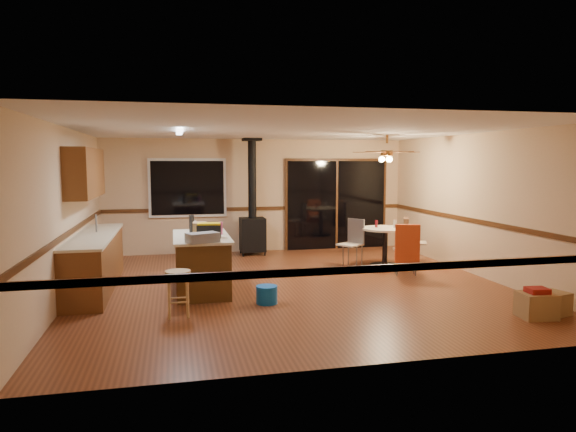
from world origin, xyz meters
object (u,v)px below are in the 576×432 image
object	(u,v)px
dining_table	(385,240)
box_under_window	(203,248)
toolbox_black	(209,231)
box_corner_b	(553,303)
chair_near	(407,244)
chair_left	(353,237)
chair_right	(407,235)
blue_bucket	(267,295)
kitchen_island	(202,263)
wood_stove	(252,222)
box_corner_a	(537,305)
toolbox_grey	(203,238)
bar_stool	(178,294)

from	to	relation	value
dining_table	box_under_window	world-z (taller)	dining_table
toolbox_black	box_corner_b	distance (m)	5.04
chair_near	chair_left	bearing A→B (deg)	122.61
chair_near	chair_right	distance (m)	1.12
blue_bucket	dining_table	distance (m)	3.52
kitchen_island	chair_left	bearing A→B (deg)	22.94
wood_stove	kitchen_island	bearing A→B (deg)	-113.09
kitchen_island	dining_table	size ratio (longest dim) A/B	1.80
toolbox_black	box_under_window	bearing A→B (deg)	88.68
blue_bucket	box_under_window	bearing A→B (deg)	100.18
kitchen_island	blue_bucket	size ratio (longest dim) A/B	5.33
box_corner_a	dining_table	bearing A→B (deg)	99.63
dining_table	box_under_window	bearing A→B (deg)	152.74
toolbox_grey	dining_table	size ratio (longest dim) A/B	0.49
wood_stove	toolbox_grey	distance (m)	4.00
dining_table	kitchen_island	bearing A→B (deg)	-162.77
toolbox_black	bar_stool	size ratio (longest dim) A/B	0.59
dining_table	box_corner_a	size ratio (longest dim) A/B	2.09
kitchen_island	box_corner_b	distance (m)	5.20
blue_bucket	box_corner_b	xyz separation A→B (m)	(3.71, -1.41, 0.02)
box_under_window	box_corner_a	distance (m)	6.79
kitchen_island	toolbox_grey	distance (m)	0.89
toolbox_black	box_under_window	distance (m)	3.31
toolbox_grey	chair_near	world-z (taller)	toolbox_grey
toolbox_black	blue_bucket	distance (m)	1.37
bar_stool	dining_table	bearing A→B (deg)	31.54
box_under_window	box_corner_a	world-z (taller)	box_under_window
kitchen_island	toolbox_black	xyz separation A→B (m)	(0.11, -0.28, 0.55)
toolbox_grey	bar_stool	world-z (taller)	toolbox_grey
box_under_window	chair_near	bearing A→B (deg)	-37.08
box_corner_a	chair_right	bearing A→B (deg)	91.20
kitchen_island	chair_right	size ratio (longest dim) A/B	2.40
box_under_window	box_corner_b	distance (m)	6.92
bar_stool	box_corner_b	distance (m)	5.10
chair_right	box_corner_b	size ratio (longest dim) A/B	1.82
blue_bucket	toolbox_grey	bearing A→B (deg)	163.16
bar_stool	blue_bucket	distance (m)	1.34
toolbox_black	box_under_window	xyz separation A→B (m)	(0.07, 3.21, -0.80)
blue_bucket	toolbox_black	bearing A→B (deg)	137.43
blue_bucket	box_under_window	distance (m)	3.99
toolbox_grey	dining_table	world-z (taller)	toolbox_grey
box_corner_b	chair_left	bearing A→B (deg)	112.69
bar_stool	chair_right	world-z (taller)	chair_right
chair_near	box_corner_a	world-z (taller)	chair_near
toolbox_grey	chair_right	size ratio (longest dim) A/B	0.65
toolbox_black	dining_table	bearing A→B (deg)	21.70
chair_left	wood_stove	bearing A→B (deg)	134.98
blue_bucket	wood_stove	bearing A→B (deg)	84.18
kitchen_island	chair_left	world-z (taller)	chair_left
chair_near	toolbox_black	bearing A→B (deg)	-171.48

